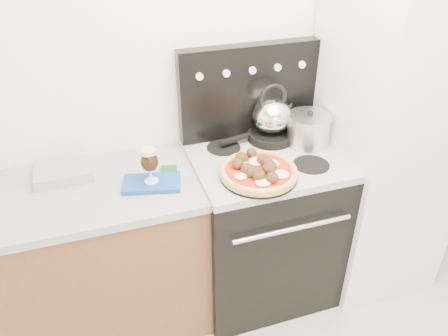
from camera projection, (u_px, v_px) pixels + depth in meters
name	position (u px, v px, depth m)	size (l,w,h in m)	color
room_shell	(359.00, 208.00, 1.34)	(3.52, 3.01, 2.52)	beige
base_cabinet	(60.00, 270.00, 2.23)	(1.45, 0.60, 0.86)	brown
countertop	(40.00, 200.00, 1.99)	(1.48, 0.63, 0.04)	#9C9CA6
stove_body	(262.00, 228.00, 2.50)	(0.76, 0.65, 0.88)	black
cooktop	(266.00, 159.00, 2.25)	(0.76, 0.65, 0.04)	#ADADB2
backguard	(248.00, 91.00, 2.33)	(0.76, 0.08, 0.50)	black
fridge	(386.00, 133.00, 2.39)	(0.64, 0.68, 1.90)	silver
foil_sheet	(64.00, 172.00, 2.10)	(0.27, 0.20, 0.05)	white
oven_mitt	(152.00, 183.00, 2.05)	(0.27, 0.15, 0.02)	navy
beer_glass	(150.00, 165.00, 1.99)	(0.08, 0.08, 0.18)	black
pizza_pan	(258.00, 176.00, 2.08)	(0.37, 0.37, 0.01)	black
pizza	(259.00, 170.00, 2.06)	(0.37, 0.37, 0.05)	#EA9556
skillet	(271.00, 136.00, 2.38)	(0.25, 0.25, 0.04)	black
tea_kettle	(272.00, 113.00, 2.31)	(0.21, 0.21, 0.23)	silver
stock_pot	(308.00, 131.00, 2.31)	(0.22, 0.22, 0.16)	silver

